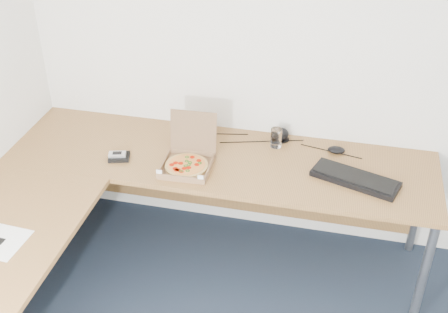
% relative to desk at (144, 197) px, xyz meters
% --- Properties ---
extents(room_shell, '(3.50, 3.50, 2.50)m').
position_rel_desk_xyz_m(room_shell, '(0.82, -0.97, 0.55)').
color(room_shell, silver).
rests_on(room_shell, ground).
extents(desk, '(2.50, 2.20, 0.73)m').
position_rel_desk_xyz_m(desk, '(0.00, 0.00, 0.00)').
color(desk, olive).
rests_on(desk, ground).
extents(pizza_box, '(0.27, 0.32, 0.28)m').
position_rel_desk_xyz_m(pizza_box, '(0.16, 0.29, 0.06)').
color(pizza_box, olive).
rests_on(pizza_box, desk).
extents(drinking_glass, '(0.07, 0.07, 0.12)m').
position_rel_desk_xyz_m(drinking_glass, '(0.62, 0.62, 0.09)').
color(drinking_glass, silver).
rests_on(drinking_glass, desk).
extents(keyboard, '(0.50, 0.31, 0.03)m').
position_rel_desk_xyz_m(keyboard, '(1.10, 0.36, 0.04)').
color(keyboard, black).
rests_on(keyboard, desk).
extents(mouse, '(0.11, 0.08, 0.04)m').
position_rel_desk_xyz_m(mouse, '(0.98, 0.63, 0.05)').
color(mouse, black).
rests_on(mouse, desk).
extents(wallet, '(0.14, 0.13, 0.02)m').
position_rel_desk_xyz_m(wallet, '(-0.25, 0.28, 0.04)').
color(wallet, black).
rests_on(wallet, desk).
extents(phone, '(0.11, 0.08, 0.02)m').
position_rel_desk_xyz_m(phone, '(-0.26, 0.28, 0.06)').
color(phone, '#B2B5BA').
rests_on(phone, wallet).
extents(dome_speaker, '(0.10, 0.10, 0.08)m').
position_rel_desk_xyz_m(dome_speaker, '(0.64, 0.71, 0.07)').
color(dome_speaker, black).
rests_on(dome_speaker, desk).
extents(cable_bundle, '(0.56, 0.12, 0.01)m').
position_rel_desk_xyz_m(cable_bundle, '(0.53, 0.65, 0.03)').
color(cable_bundle, black).
rests_on(cable_bundle, desk).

